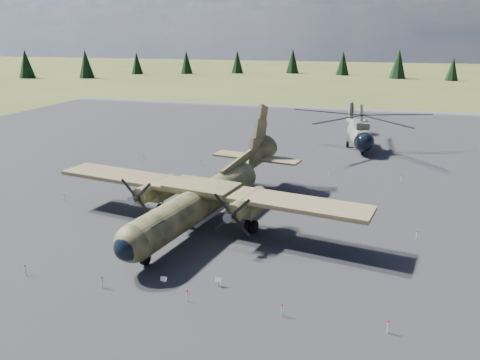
# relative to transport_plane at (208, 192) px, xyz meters

# --- Properties ---
(ground) EXTENTS (500.00, 500.00, 0.00)m
(ground) POSITION_rel_transport_plane_xyz_m (1.11, 0.78, -2.74)
(ground) COLOR brown
(ground) RESTS_ON ground
(apron) EXTENTS (120.00, 120.00, 0.04)m
(apron) POSITION_rel_transport_plane_xyz_m (1.11, 10.78, -2.74)
(apron) COLOR #515055
(apron) RESTS_ON ground
(transport_plane) EXTENTS (28.90, 26.01, 9.52)m
(transport_plane) POSITION_rel_transport_plane_xyz_m (0.00, 0.00, 0.00)
(transport_plane) COLOR #363B20
(transport_plane) RESTS_ON ground
(helicopter_near) EXTENTS (23.88, 25.81, 5.23)m
(helicopter_near) POSITION_rel_transport_plane_xyz_m (11.94, 31.44, 0.98)
(helicopter_near) COLOR slate
(helicopter_near) RESTS_ON ground
(info_placard_left) EXTENTS (0.45, 0.22, 0.69)m
(info_placard_left) POSITION_rel_transport_plane_xyz_m (0.89, -11.38, -2.28)
(info_placard_left) COLOR gray
(info_placard_left) RESTS_ON ground
(info_placard_right) EXTENTS (0.42, 0.21, 0.63)m
(info_placard_right) POSITION_rel_transport_plane_xyz_m (4.39, -10.45, -2.32)
(info_placard_right) COLOR gray
(info_placard_right) RESTS_ON ground
(barrier_fence) EXTENTS (33.12, 29.62, 0.85)m
(barrier_fence) POSITION_rel_transport_plane_xyz_m (0.65, 0.70, -2.23)
(barrier_fence) COLOR silver
(barrier_fence) RESTS_ON ground
(treeline) EXTENTS (322.61, 323.24, 10.92)m
(treeline) POSITION_rel_transport_plane_xyz_m (4.32, 0.66, 2.11)
(treeline) COLOR black
(treeline) RESTS_ON ground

